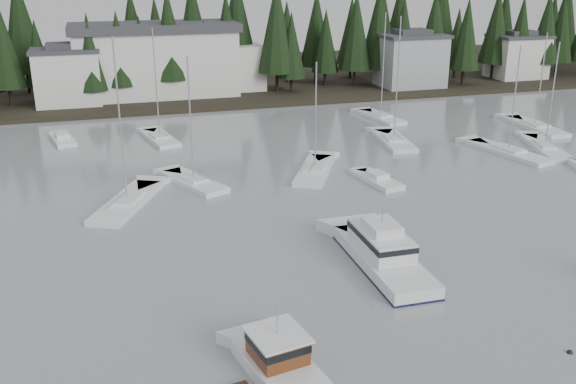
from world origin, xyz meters
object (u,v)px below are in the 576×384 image
at_px(house_west, 67,75).
at_px(sailboat_5, 394,142).
at_px(sailboat_4, 127,204).
at_px(runabout_1, 377,181).
at_px(sailboat_0, 535,128).
at_px(sailboat_1, 160,140).
at_px(lobster_boat_brown, 288,378).
at_px(cabin_cruiser_center, 383,256).
at_px(house_east_b, 517,55).
at_px(sailboat_9, 381,118).
at_px(harbor_inn, 169,60).
at_px(runabout_3, 63,140).
at_px(sailboat_2, 315,172).
at_px(sailboat_12, 545,149).
at_px(sailboat_10, 508,153).
at_px(sailboat_11, 194,183).
at_px(house_east_a, 410,59).

distance_m(house_west, sailboat_5, 48.64).
relative_size(sailboat_4, runabout_1, 2.32).
xyz_separation_m(sailboat_0, sailboat_1, (-46.63, 7.78, 0.03)).
bearing_deg(lobster_boat_brown, cabin_cruiser_center, -52.79).
bearing_deg(cabin_cruiser_center, house_east_b, -40.39).
relative_size(sailboat_4, sailboat_9, 1.03).
bearing_deg(runabout_1, lobster_boat_brown, 139.07).
relative_size(house_east_b, harbor_inn, 0.32).
relative_size(house_west, runabout_3, 1.41).
xyz_separation_m(house_west, harbor_inn, (15.04, 3.34, 1.12)).
bearing_deg(sailboat_2, sailboat_4, 129.82).
height_order(house_east_b, sailboat_12, sailboat_12).
height_order(sailboat_4, sailboat_10, sailboat_4).
bearing_deg(sailboat_2, sailboat_10, -61.65).
bearing_deg(cabin_cruiser_center, sailboat_1, 17.42).
bearing_deg(house_west, sailboat_5, -40.52).
bearing_deg(sailboat_9, sailboat_12, -155.51).
bearing_deg(sailboat_2, runabout_1, -106.00).
bearing_deg(sailboat_1, runabout_1, -150.74).
distance_m(sailboat_4, sailboat_12, 46.72).
bearing_deg(sailboat_11, house_east_a, -70.50).
xyz_separation_m(harbor_inn, sailboat_0, (42.14, -33.53, -5.72)).
bearing_deg(lobster_boat_brown, runabout_1, -42.23).
distance_m(lobster_boat_brown, sailboat_1, 49.54).
height_order(sailboat_0, runabout_3, sailboat_0).
xyz_separation_m(sailboat_10, sailboat_11, (-34.97, -0.29, 0.01)).
bearing_deg(house_west, house_east_a, -1.06).
bearing_deg(sailboat_11, cabin_cruiser_center, -177.67).
distance_m(house_west, house_east_b, 76.01).
distance_m(sailboat_2, sailboat_11, 12.28).
bearing_deg(sailboat_9, sailboat_1, 87.91).
relative_size(house_east_b, lobster_boat_brown, 1.02).
relative_size(harbor_inn, sailboat_11, 2.31).
xyz_separation_m(sailboat_2, sailboat_12, (27.80, 0.59, 0.01)).
relative_size(lobster_boat_brown, runabout_1, 1.45).
height_order(house_west, house_east_a, house_east_a).
xyz_separation_m(house_west, sailboat_2, (24.25, -39.50, -4.60)).
distance_m(sailboat_9, sailboat_12, 22.35).
relative_size(house_west, sailboat_9, 0.66).
height_order(house_west, harbor_inn, harbor_inn).
distance_m(cabin_cruiser_center, sailboat_11, 23.40).
height_order(sailboat_12, runabout_1, sailboat_12).
height_order(sailboat_1, runabout_3, sailboat_1).
height_order(sailboat_1, sailboat_2, sailboat_1).
xyz_separation_m(sailboat_12, runabout_1, (-22.99, -5.20, 0.07)).
bearing_deg(sailboat_11, house_east_b, -80.68).
height_order(sailboat_1, sailboat_4, sailboat_4).
xyz_separation_m(house_west, sailboat_12, (52.05, -38.91, -4.59)).
bearing_deg(sailboat_10, cabin_cruiser_center, 117.96).
bearing_deg(runabout_1, house_west, 24.34).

